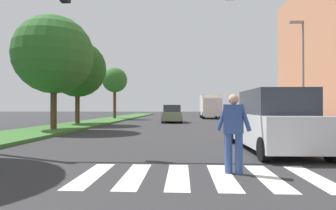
% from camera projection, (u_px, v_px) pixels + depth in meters
% --- Properties ---
extents(ground_plane, '(140.00, 140.00, 0.00)m').
position_uv_depth(ground_plane, '(186.00, 121.00, 29.12)').
color(ground_plane, '#2D2D30').
extents(crosswalk, '(4.95, 2.20, 0.01)m').
position_uv_depth(crosswalk, '(200.00, 176.00, 5.61)').
color(crosswalk, silver).
rests_on(crosswalk, ground_plane).
extents(median_strip, '(3.67, 64.00, 0.15)m').
position_uv_depth(median_strip, '(102.00, 121.00, 27.55)').
color(median_strip, '#386B2D').
rests_on(median_strip, ground_plane).
extents(tree_mid, '(4.66, 4.66, 6.76)m').
position_uv_depth(tree_mid, '(54.00, 55.00, 16.46)').
color(tree_mid, '#4C3823').
rests_on(tree_mid, median_strip).
extents(tree_far, '(4.54, 4.54, 6.66)m').
position_uv_depth(tree_far, '(78.00, 69.00, 22.20)').
color(tree_far, '#4C3823').
rests_on(tree_far, median_strip).
extents(tree_distant, '(2.99, 2.99, 6.09)m').
position_uv_depth(tree_distant, '(115.00, 80.00, 33.18)').
color(tree_distant, '#4C3823').
rests_on(tree_distant, median_strip).
extents(sidewalk_right, '(3.00, 64.00, 0.15)m').
position_uv_depth(sidewalk_right, '(277.00, 121.00, 26.66)').
color(sidewalk_right, '#9E9991').
rests_on(sidewalk_right, ground_plane).
extents(traffic_light_gantry, '(9.40, 0.30, 6.00)m').
position_uv_depth(traffic_light_gantry, '(65.00, 12.00, 8.60)').
color(traffic_light_gantry, gold).
rests_on(traffic_light_gantry, median_strip).
extents(street_lamp_right, '(1.02, 0.24, 7.50)m').
position_uv_depth(street_lamp_right, '(302.00, 63.00, 19.76)').
color(street_lamp_right, slate).
rests_on(street_lamp_right, sidewalk_right).
extents(pedestrian_performer, '(0.73, 0.36, 1.69)m').
position_uv_depth(pedestrian_performer, '(234.00, 130.00, 5.84)').
color(pedestrian_performer, '#334C8C').
rests_on(pedestrian_performer, ground_plane).
extents(suv_crossing, '(2.07, 4.65, 1.97)m').
position_uv_depth(suv_crossing, '(273.00, 122.00, 8.92)').
color(suv_crossing, silver).
rests_on(suv_crossing, ground_plane).
extents(sedan_midblock, '(1.94, 4.58, 1.66)m').
position_uv_depth(sedan_midblock, '(172.00, 114.00, 26.36)').
color(sedan_midblock, gray).
rests_on(sedan_midblock, ground_plane).
extents(truck_box_delivery, '(2.40, 6.20, 3.10)m').
position_uv_depth(truck_box_delivery, '(210.00, 106.00, 36.35)').
color(truck_box_delivery, silver).
rests_on(truck_box_delivery, ground_plane).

